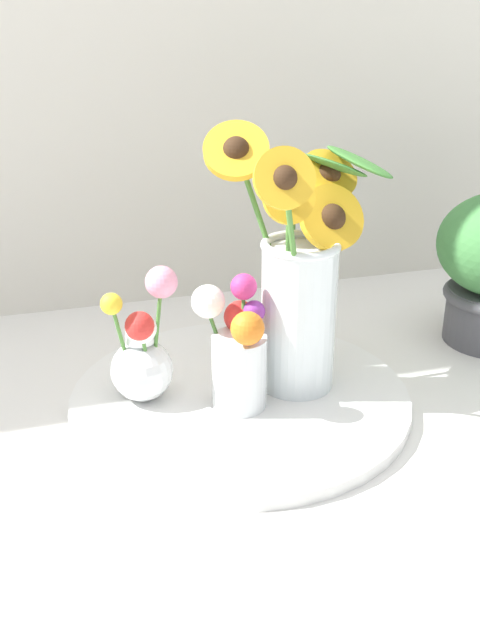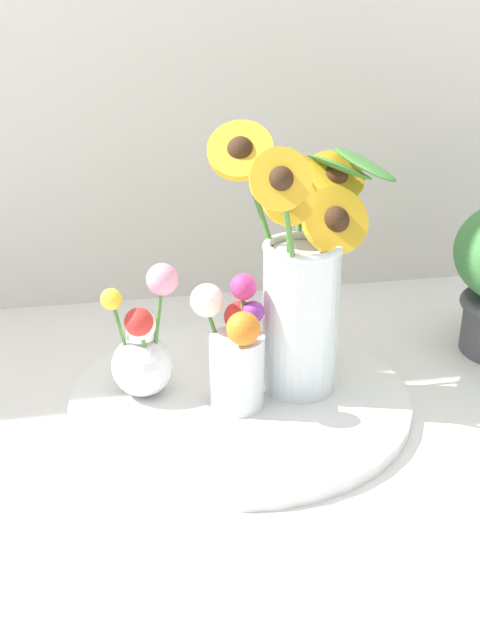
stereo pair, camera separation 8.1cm
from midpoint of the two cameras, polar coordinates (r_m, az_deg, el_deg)
name	(u,v)px [view 1 (the left image)]	position (r m, az deg, el deg)	size (l,w,h in m)	color
ground_plane	(225,422)	(0.99, -3.49, -7.80)	(6.00, 6.00, 0.00)	silver
serving_tray	(240,399)	(1.02, -2.29, -6.05)	(0.46, 0.46, 0.02)	white
mason_jar_sunflowers	(300,280)	(0.98, 2.22, 3.01)	(0.24, 0.19, 0.36)	silver
vase_small_center	(238,349)	(0.96, -2.62, -2.29)	(0.09, 0.10, 0.17)	white
vase_bulb_right	(143,353)	(0.99, -9.79, -2.58)	(0.10, 0.08, 0.18)	white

